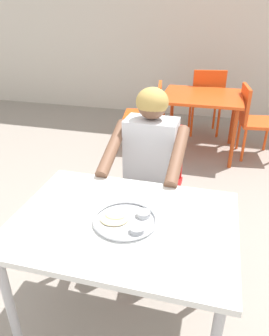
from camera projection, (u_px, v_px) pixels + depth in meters
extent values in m
cube|color=gray|center=(140.00, 328.00, 1.85)|extent=(12.00, 12.00, 0.05)
cube|color=white|center=(124.00, 223.00, 1.51)|extent=(1.05, 0.77, 0.03)
cylinder|color=#B2B2B7|center=(11.00, 311.00, 1.51)|extent=(0.04, 0.04, 0.71)
cylinder|color=#B2B2B7|center=(70.00, 228.00, 2.07)|extent=(0.04, 0.04, 0.71)
cylinder|color=#B2B2B7|center=(217.00, 253.00, 1.85)|extent=(0.04, 0.04, 0.71)
cylinder|color=#B7BABF|center=(125.00, 222.00, 1.49)|extent=(0.30, 0.30, 0.01)
torus|color=#B7BABF|center=(125.00, 220.00, 1.48)|extent=(0.30, 0.30, 0.01)
cylinder|color=#B2B5BA|center=(136.00, 229.00, 1.41)|extent=(0.07, 0.07, 0.02)
cylinder|color=#B77F23|center=(136.00, 229.00, 1.41)|extent=(0.06, 0.06, 0.01)
cylinder|color=#B2B5BA|center=(142.00, 214.00, 1.52)|extent=(0.07, 0.07, 0.02)
cylinder|color=#C65119|center=(142.00, 213.00, 1.52)|extent=(0.06, 0.06, 0.01)
ellipsoid|color=#E5C689|center=(114.00, 218.00, 1.50)|extent=(0.16, 0.14, 0.01)
ellipsoid|color=#D5C087|center=(115.00, 215.00, 1.51)|extent=(0.10, 0.08, 0.01)
cube|color=red|center=(151.00, 189.00, 2.33)|extent=(0.41, 0.43, 0.04)
cube|color=red|center=(158.00, 150.00, 2.39)|extent=(0.38, 0.05, 0.42)
cylinder|color=red|center=(167.00, 232.00, 2.25)|extent=(0.03, 0.03, 0.43)
cylinder|color=red|center=(124.00, 224.00, 2.33)|extent=(0.03, 0.03, 0.43)
cylinder|color=red|center=(175.00, 206.00, 2.54)|extent=(0.03, 0.03, 0.43)
cylinder|color=red|center=(137.00, 200.00, 2.62)|extent=(0.03, 0.03, 0.43)
cylinder|color=#2F2F2F|center=(157.00, 257.00, 2.01)|extent=(0.10, 0.10, 0.46)
cylinder|color=#2F2F2F|center=(165.00, 204.00, 2.05)|extent=(0.13, 0.40, 0.12)
cylinder|color=#2F2F2F|center=(112.00, 247.00, 2.08)|extent=(0.10, 0.10, 0.46)
cylinder|color=#2F2F2F|center=(121.00, 197.00, 2.13)|extent=(0.13, 0.40, 0.12)
cube|color=silver|center=(151.00, 154.00, 2.15)|extent=(0.34, 0.21, 0.49)
cylinder|color=brown|center=(178.00, 155.00, 1.90)|extent=(0.09, 0.46, 0.25)
cylinder|color=brown|center=(113.00, 148.00, 2.00)|extent=(0.09, 0.46, 0.25)
sphere|color=brown|center=(152.00, 104.00, 1.99)|extent=(0.19, 0.19, 0.19)
ellipsoid|color=tan|center=(152.00, 102.00, 1.98)|extent=(0.21, 0.20, 0.18)
cube|color=#E04C19|center=(202.00, 96.00, 3.67)|extent=(0.90, 0.83, 0.03)
cylinder|color=#B33D14|center=(162.00, 133.00, 3.61)|extent=(0.04, 0.04, 0.68)
cylinder|color=#B33D14|center=(233.00, 139.00, 3.44)|extent=(0.04, 0.04, 0.68)
cylinder|color=#B33D14|center=(172.00, 114.00, 4.23)|extent=(0.04, 0.04, 0.68)
cylinder|color=#B33D14|center=(233.00, 119.00, 4.05)|extent=(0.04, 0.04, 0.68)
cube|color=#DD4F17|center=(142.00, 115.00, 3.91)|extent=(0.50, 0.48, 0.04)
cube|color=#DD4F17|center=(160.00, 99.00, 3.80)|extent=(0.10, 0.40, 0.37)
cylinder|color=#DD4F17|center=(126.00, 136.00, 3.88)|extent=(0.03, 0.03, 0.40)
cylinder|color=#DD4F17|center=(129.00, 127.00, 4.18)|extent=(0.03, 0.03, 0.40)
cylinder|color=#DD4F17|center=(156.00, 137.00, 3.85)|extent=(0.03, 0.03, 0.40)
cylinder|color=#DD4F17|center=(157.00, 128.00, 4.15)|extent=(0.03, 0.03, 0.40)
cube|color=#E9501B|center=(259.00, 122.00, 3.68)|extent=(0.46, 0.49, 0.04)
cube|color=#E9501B|center=(245.00, 104.00, 3.60)|extent=(0.09, 0.42, 0.39)
cylinder|color=#E9501B|center=(266.00, 135.00, 3.92)|extent=(0.03, 0.03, 0.40)
cylinder|color=#E9501B|center=(239.00, 134.00, 3.96)|extent=(0.03, 0.03, 0.40)
cylinder|color=#E9501B|center=(244.00, 145.00, 3.64)|extent=(0.03, 0.03, 0.40)
cube|color=#E84F18|center=(205.00, 102.00, 4.35)|extent=(0.50, 0.49, 0.04)
cube|color=#E84F18|center=(209.00, 88.00, 4.08)|extent=(0.41, 0.11, 0.44)
cylinder|color=#E84F18|center=(190.00, 114.00, 4.62)|extent=(0.03, 0.03, 0.43)
cylinder|color=#E84F18|center=(214.00, 115.00, 4.60)|extent=(0.03, 0.03, 0.43)
cylinder|color=#E84F18|center=(192.00, 122.00, 4.32)|extent=(0.03, 0.03, 0.43)
cylinder|color=#E84F18|center=(218.00, 122.00, 4.30)|extent=(0.03, 0.03, 0.43)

